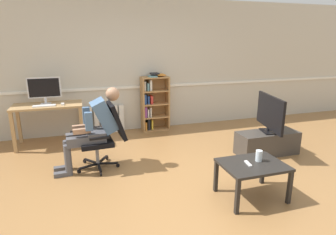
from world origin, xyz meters
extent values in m
plane|color=olive|center=(0.00, 0.00, 0.00)|extent=(18.00, 18.00, 0.00)
cube|color=beige|center=(0.00, 2.65, 1.35)|extent=(12.00, 0.10, 2.70)
cube|color=white|center=(0.00, 2.58, 0.92)|extent=(12.00, 0.03, 0.05)
cube|color=tan|center=(-2.27, 1.89, 0.36)|extent=(0.06, 0.06, 0.72)
cube|color=tan|center=(-1.16, 1.89, 0.36)|extent=(0.06, 0.06, 0.72)
cube|color=tan|center=(-1.16, 2.41, 0.36)|extent=(0.06, 0.06, 0.72)
cube|color=tan|center=(-2.27, 2.41, 0.36)|extent=(0.06, 0.06, 0.72)
cube|color=tan|center=(-1.72, 2.15, 0.74)|extent=(1.19, 0.59, 0.04)
cube|color=silver|center=(-1.74, 2.21, 0.76)|extent=(0.18, 0.14, 0.01)
cube|color=silver|center=(-1.74, 2.23, 0.82)|extent=(0.04, 0.02, 0.10)
cube|color=silver|center=(-1.74, 2.23, 1.05)|extent=(0.56, 0.02, 0.37)
cube|color=black|center=(-1.74, 2.22, 1.05)|extent=(0.52, 0.00, 0.33)
cube|color=white|center=(-1.75, 2.01, 0.77)|extent=(0.38, 0.12, 0.02)
cube|color=white|center=(-1.45, 2.03, 0.77)|extent=(0.06, 0.10, 0.03)
cube|color=#AD7F4C|center=(0.09, 2.42, 0.57)|extent=(0.03, 0.28, 1.15)
cube|color=#AD7F4C|center=(0.63, 2.42, 0.57)|extent=(0.03, 0.28, 1.15)
cube|color=#AD7F4C|center=(0.36, 2.56, 0.57)|extent=(0.55, 0.02, 1.15)
cube|color=#AD7F4C|center=(0.36, 2.42, 0.01)|extent=(0.51, 0.28, 0.03)
cube|color=#AD7F4C|center=(0.36, 2.42, 0.29)|extent=(0.51, 0.28, 0.03)
cube|color=#AD7F4C|center=(0.36, 2.42, 0.57)|extent=(0.51, 0.28, 0.03)
cube|color=#AD7F4C|center=(0.36, 2.42, 0.85)|extent=(0.51, 0.28, 0.03)
cube|color=#AD7F4C|center=(0.36, 2.42, 1.13)|extent=(0.51, 0.28, 0.03)
cube|color=orange|center=(0.14, 2.42, 0.11)|extent=(0.04, 0.19, 0.17)
cube|color=#89428E|center=(0.14, 2.41, 0.42)|extent=(0.04, 0.19, 0.22)
cube|color=#2D519E|center=(0.14, 2.44, 0.69)|extent=(0.05, 0.19, 0.20)
cube|color=beige|center=(0.14, 2.43, 0.96)|extent=(0.03, 0.19, 0.19)
cube|color=black|center=(0.20, 2.42, 0.15)|extent=(0.05, 0.19, 0.24)
cube|color=white|center=(0.19, 2.42, 0.39)|extent=(0.03, 0.19, 0.17)
cube|color=#2D519E|center=(0.21, 2.44, 0.67)|extent=(0.03, 0.19, 0.16)
cube|color=#6699A3|center=(0.20, 2.43, 0.94)|extent=(0.04, 0.19, 0.15)
cube|color=gold|center=(0.27, 2.43, 0.13)|extent=(0.03, 0.19, 0.21)
cube|color=white|center=(0.25, 2.42, 0.41)|extent=(0.02, 0.19, 0.20)
cube|color=red|center=(0.27, 2.41, 0.67)|extent=(0.04, 0.19, 0.17)
cube|color=white|center=(0.26, 2.43, 0.97)|extent=(0.04, 0.19, 0.21)
cube|color=#6699A3|center=(0.30, 2.38, 1.16)|extent=(0.16, 0.22, 0.02)
cube|color=orange|center=(0.48, 2.42, 1.18)|extent=(0.16, 0.22, 0.02)
cube|color=black|center=(0.36, 2.45, 1.21)|extent=(0.16, 0.22, 0.02)
cube|color=white|center=(-1.11, 2.54, 0.28)|extent=(0.10, 0.08, 0.57)
cube|color=white|center=(-0.99, 2.54, 0.28)|extent=(0.10, 0.08, 0.57)
cube|color=white|center=(-0.86, 2.54, 0.28)|extent=(0.10, 0.08, 0.57)
cube|color=white|center=(-0.73, 2.54, 0.28)|extent=(0.10, 0.08, 0.57)
cube|color=white|center=(-0.60, 2.54, 0.28)|extent=(0.10, 0.08, 0.57)
cube|color=white|center=(-0.47, 2.54, 0.28)|extent=(0.10, 0.08, 0.57)
cube|color=white|center=(-0.35, 2.54, 0.28)|extent=(0.10, 0.08, 0.57)
cube|color=black|center=(-0.95, 0.71, 0.07)|extent=(0.06, 0.30, 0.02)
cylinder|color=black|center=(-0.94, 0.56, 0.03)|extent=(0.03, 0.06, 0.06)
cube|color=black|center=(-0.82, 0.82, 0.07)|extent=(0.30, 0.11, 0.02)
cylinder|color=black|center=(-0.67, 0.78, 0.03)|extent=(0.06, 0.04, 0.06)
cube|color=black|center=(-0.88, 0.98, 0.07)|extent=(0.19, 0.27, 0.02)
cylinder|color=black|center=(-0.80, 1.11, 0.03)|extent=(0.05, 0.06, 0.06)
cube|color=black|center=(-1.06, 0.97, 0.07)|extent=(0.22, 0.25, 0.02)
cylinder|color=black|center=(-1.16, 1.09, 0.03)|extent=(0.05, 0.06, 0.06)
cube|color=black|center=(-1.10, 0.80, 0.07)|extent=(0.29, 0.14, 0.02)
cylinder|color=black|center=(-1.24, 0.75, 0.03)|extent=(0.06, 0.04, 0.06)
cylinder|color=gray|center=(-0.96, 0.86, 0.23)|extent=(0.05, 0.05, 0.30)
cube|color=black|center=(-0.96, 0.86, 0.41)|extent=(0.49, 0.49, 0.07)
cube|color=black|center=(-0.65, 0.88, 0.71)|extent=(0.26, 0.45, 0.55)
cube|color=black|center=(-0.96, 1.12, 0.56)|extent=(0.28, 0.06, 0.03)
cube|color=black|center=(-0.93, 0.60, 0.56)|extent=(0.28, 0.06, 0.03)
cube|color=#4C4C51|center=(-0.96, 0.86, 0.52)|extent=(0.28, 0.36, 0.14)
cube|color=#476689|center=(-0.83, 0.87, 0.81)|extent=(0.40, 0.36, 0.52)
sphere|color=#A87A5B|center=(-0.69, 0.88, 1.12)|extent=(0.20, 0.20, 0.20)
cube|color=black|center=(-1.24, 0.84, 0.62)|extent=(0.15, 0.05, 0.02)
cube|color=#4C4C51|center=(-1.18, 0.94, 0.49)|extent=(0.43, 0.16, 0.13)
cylinder|color=#4C4C51|center=(-1.39, 0.93, 0.23)|extent=(0.10, 0.10, 0.46)
cube|color=#4C4C51|center=(-1.49, 0.92, 0.03)|extent=(0.23, 0.10, 0.06)
cube|color=#4C4C51|center=(-1.17, 0.74, 0.49)|extent=(0.43, 0.16, 0.13)
cylinder|color=#4C4C51|center=(-1.37, 0.73, 0.23)|extent=(0.10, 0.10, 0.46)
cube|color=#4C4C51|center=(-1.47, 0.72, 0.03)|extent=(0.23, 0.10, 0.06)
cube|color=#476689|center=(-1.07, 1.01, 0.79)|extent=(0.10, 0.09, 0.26)
cube|color=#A87A5B|center=(-1.17, 0.94, 0.64)|extent=(0.24, 0.09, 0.07)
cube|color=#476689|center=(-1.05, 0.69, 0.79)|extent=(0.10, 0.09, 0.26)
cube|color=#A87A5B|center=(-1.16, 0.75, 0.64)|extent=(0.24, 0.09, 0.07)
cube|color=#3D3833|center=(1.82, 0.56, 0.19)|extent=(1.04, 0.41, 0.39)
cube|color=black|center=(1.82, 0.56, 0.40)|extent=(0.27, 0.36, 0.02)
cylinder|color=black|center=(1.82, 0.56, 0.43)|extent=(0.04, 0.04, 0.05)
cube|color=black|center=(1.82, 0.56, 0.73)|extent=(0.25, 0.94, 0.55)
cube|color=#B7D1F9|center=(1.84, 0.55, 0.73)|extent=(0.21, 0.87, 0.50)
cube|color=black|center=(0.43, -0.82, 0.21)|extent=(0.04, 0.04, 0.41)
cube|color=black|center=(1.12, -0.82, 0.21)|extent=(0.04, 0.04, 0.41)
cube|color=black|center=(1.12, -0.30, 0.21)|extent=(0.04, 0.04, 0.41)
cube|color=black|center=(0.43, -0.30, 0.21)|extent=(0.04, 0.04, 0.41)
cube|color=black|center=(0.77, -0.56, 0.43)|extent=(0.75, 0.57, 0.03)
cylinder|color=silver|center=(0.88, -0.51, 0.51)|extent=(0.08, 0.08, 0.14)
cube|color=white|center=(0.71, -0.56, 0.46)|extent=(0.06, 0.15, 0.02)
camera|label=1|loc=(-1.13, -3.21, 1.87)|focal=30.07mm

